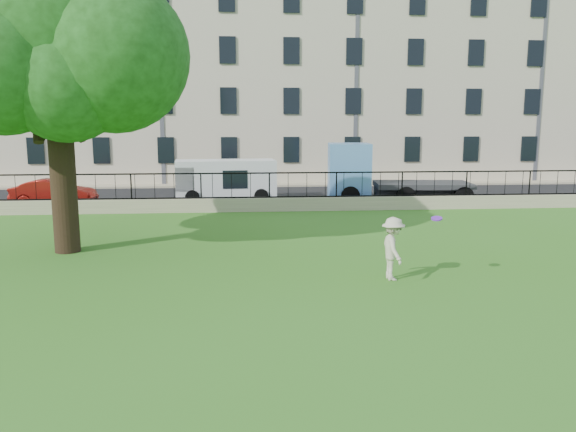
{
  "coord_description": "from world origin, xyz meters",
  "views": [
    {
      "loc": [
        -1.29,
        -12.65,
        3.93
      ],
      "look_at": [
        0.1,
        3.5,
        1.2
      ],
      "focal_mm": 35.0,
      "sensor_mm": 36.0,
      "label": 1
    }
  ],
  "objects": [
    {
      "name": "man",
      "position": [
        2.5,
        0.76,
        0.8
      ],
      "size": [
        0.62,
        1.04,
        1.59
      ],
      "primitive_type": "imported",
      "rotation": [
        0.0,
        0.0,
        1.6
      ],
      "color": "beige",
      "rests_on": "ground"
    },
    {
      "name": "red_sedan",
      "position": [
        -10.04,
        14.4,
        0.63
      ],
      "size": [
        3.87,
        1.56,
        1.25
      ],
      "primitive_type": "imported",
      "rotation": [
        0.0,
        0.0,
        1.51
      ],
      "color": "maroon",
      "rests_on": "street"
    },
    {
      "name": "tree",
      "position": [
        -6.71,
        4.69,
        6.34
      ],
      "size": [
        7.87,
        6.07,
        9.62
      ],
      "color": "black",
      "rests_on": "ground"
    },
    {
      "name": "frisbee",
      "position": [
        3.49,
        0.49,
        1.6
      ],
      "size": [
        0.3,
        0.29,
        0.12
      ],
      "primitive_type": "cylinder",
      "rotation": [
        0.21,
        -0.14,
        0.08
      ],
      "color": "purple"
    },
    {
      "name": "sidewalk",
      "position": [
        0.0,
        21.9,
        0.06
      ],
      "size": [
        60.0,
        1.4,
        0.12
      ],
      "primitive_type": "cube",
      "color": "gray",
      "rests_on": "ground"
    },
    {
      "name": "white_van",
      "position": [
        -2.0,
        15.4,
        1.03
      ],
      "size": [
        5.02,
        2.28,
        2.05
      ],
      "primitive_type": "cube",
      "rotation": [
        0.0,
        0.0,
        0.08
      ],
      "color": "silver",
      "rests_on": "street"
    },
    {
      "name": "building_row",
      "position": [
        0.0,
        27.57,
        6.92
      ],
      "size": [
        56.4,
        10.4,
        13.8
      ],
      "color": "beige",
      "rests_on": "ground"
    },
    {
      "name": "blue_truck",
      "position": [
        6.5,
        14.4,
        1.44
      ],
      "size": [
        7.1,
        3.19,
        2.88
      ],
      "primitive_type": "cube",
      "rotation": [
        0.0,
        0.0,
        -0.11
      ],
      "color": "#598FD2",
      "rests_on": "street"
    },
    {
      "name": "ground",
      "position": [
        0.0,
        0.0,
        0.0
      ],
      "size": [
        120.0,
        120.0,
        0.0
      ],
      "primitive_type": "plane",
      "color": "#36751C",
      "rests_on": "ground"
    },
    {
      "name": "street",
      "position": [
        0.0,
        16.7,
        0.01
      ],
      "size": [
        60.0,
        9.0,
        0.01
      ],
      "primitive_type": "cube",
      "color": "black",
      "rests_on": "ground"
    },
    {
      "name": "iron_railing",
      "position": [
        0.0,
        12.0,
        1.15
      ],
      "size": [
        50.0,
        0.05,
        1.13
      ],
      "color": "black",
      "rests_on": "retaining_wall"
    },
    {
      "name": "retaining_wall",
      "position": [
        0.0,
        12.0,
        0.3
      ],
      "size": [
        50.0,
        0.4,
        0.6
      ],
      "primitive_type": "cube",
      "color": "gray",
      "rests_on": "ground"
    }
  ]
}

